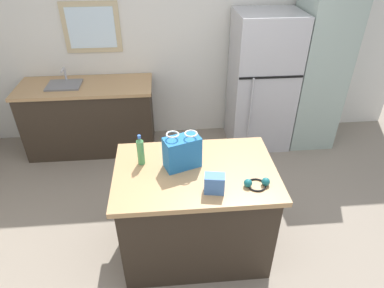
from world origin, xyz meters
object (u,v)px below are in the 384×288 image
Objects in this scene: tall_cabinet at (318,68)px; small_box at (214,184)px; shopping_bag at (182,152)px; refrigerator at (262,83)px; bottle at (141,151)px; ear_defenders at (257,183)px; kitchen_island at (195,211)px.

tall_cabinet is 14.15× the size of small_box.
small_box is (0.21, -0.33, -0.06)m from shopping_bag.
tall_cabinet is 6.58× the size of shopping_bag.
refrigerator reaches higher than bottle.
shopping_bag is 0.34m from bottle.
ear_defenders is (-0.58, -2.02, 0.08)m from refrigerator.
tall_cabinet is (1.72, 1.79, 0.57)m from kitchen_island.
refrigerator is at bearing -179.98° from tall_cabinet.
tall_cabinet reaches higher than refrigerator.
refrigerator is at bearing 56.94° from shopping_bag.
ear_defenders is at bearing -27.67° from kitchen_island.
refrigerator is 0.72m from tall_cabinet.
small_box is at bearing -66.77° from kitchen_island.
bottle is (-0.43, 0.13, 0.58)m from kitchen_island.
ear_defenders is (0.54, -0.29, -0.11)m from shopping_bag.
ear_defenders is (0.33, 0.03, -0.05)m from small_box.
refrigerator reaches higher than small_box.
ear_defenders is (0.44, -0.23, 0.48)m from kitchen_island.
bottle is (-0.54, 0.39, 0.05)m from small_box.
kitchen_island is 0.60m from shopping_bag.
shopping_bag is (-0.10, 0.06, 0.59)m from kitchen_island.
refrigerator is 0.84× the size of tall_cabinet.
bottle reaches higher than ear_defenders.
small_box is at bearing -174.20° from ear_defenders.
refrigerator is 2.21m from bottle.
shopping_bag reaches higher than bottle.
ear_defenders is at bearing -28.57° from shopping_bag.
small_box is 0.73× the size of ear_defenders.
shopping_bag is at bearing -11.25° from bottle.
shopping_bag is 1.57× the size of ear_defenders.
bottle is at bearing 168.75° from shopping_bag.
refrigerator is 5.49× the size of shopping_bag.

